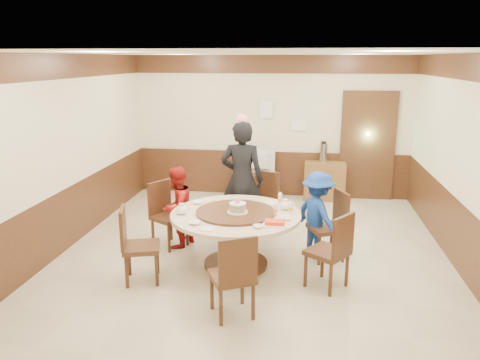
# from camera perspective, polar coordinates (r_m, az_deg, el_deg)

# --- Properties ---
(room) EXTENTS (6.00, 6.04, 2.84)m
(room) POSITION_cam_1_polar(r_m,az_deg,el_deg) (6.60, 1.90, 0.09)
(room) COLOR #BFB499
(room) RESTS_ON ground
(banquet_table) EXTENTS (1.72, 1.72, 0.78)m
(banquet_table) POSITION_cam_1_polar(r_m,az_deg,el_deg) (6.27, -0.51, -5.94)
(banquet_table) COLOR #432515
(banquet_table) RESTS_ON ground
(chair_0) EXTENTS (0.59, 0.58, 0.97)m
(chair_0) POSITION_cam_1_polar(r_m,az_deg,el_deg) (6.69, 10.61, -6.94)
(chair_0) COLOR #432515
(chair_0) RESTS_ON ground
(chair_1) EXTENTS (0.57, 0.58, 0.97)m
(chair_1) POSITION_cam_1_polar(r_m,az_deg,el_deg) (7.56, 2.66, -4.15)
(chair_1) COLOR #432515
(chair_1) RESTS_ON ground
(chair_2) EXTENTS (0.61, 0.61, 0.97)m
(chair_2) POSITION_cam_1_polar(r_m,az_deg,el_deg) (7.09, -8.68, -5.59)
(chair_2) COLOR #432515
(chair_2) RESTS_ON ground
(chair_3) EXTENTS (0.55, 0.55, 0.97)m
(chair_3) POSITION_cam_1_polar(r_m,az_deg,el_deg) (6.07, -12.07, -9.29)
(chair_3) COLOR #432515
(chair_3) RESTS_ON ground
(chair_4) EXTENTS (0.59, 0.60, 0.97)m
(chair_4) POSITION_cam_1_polar(r_m,az_deg,el_deg) (5.20, -0.90, -13.23)
(chair_4) COLOR #432515
(chair_4) RESTS_ON ground
(chair_5) EXTENTS (0.62, 0.61, 0.97)m
(chair_5) POSITION_cam_1_polar(r_m,az_deg,el_deg) (5.89, 10.71, -10.02)
(chair_5) COLOR #432515
(chair_5) RESTS_ON ground
(person_standing) EXTENTS (0.70, 0.48, 1.84)m
(person_standing) POSITION_cam_1_polar(r_m,az_deg,el_deg) (7.22, 0.25, 0.06)
(person_standing) COLOR black
(person_standing) RESTS_ON ground
(person_red) EXTENTS (0.63, 0.71, 1.21)m
(person_red) POSITION_cam_1_polar(r_m,az_deg,el_deg) (6.96, -7.71, -3.31)
(person_red) COLOR #A01915
(person_red) RESTS_ON ground
(person_blue) EXTENTS (0.85, 0.91, 1.23)m
(person_blue) POSITION_cam_1_polar(r_m,az_deg,el_deg) (6.63, 9.46, -4.23)
(person_blue) COLOR navy
(person_blue) RESTS_ON ground
(birthday_cake) EXTENTS (0.28, 0.28, 0.19)m
(birthday_cake) POSITION_cam_1_polar(r_m,az_deg,el_deg) (6.11, -0.30, -3.37)
(birthday_cake) COLOR white
(birthday_cake) RESTS_ON banquet_table
(teapot_left) EXTENTS (0.17, 0.15, 0.13)m
(teapot_left) POSITION_cam_1_polar(r_m,az_deg,el_deg) (6.18, -7.12, -3.62)
(teapot_left) COLOR white
(teapot_left) RESTS_ON banquet_table
(teapot_right) EXTENTS (0.17, 0.15, 0.13)m
(teapot_right) POSITION_cam_1_polar(r_m,az_deg,el_deg) (6.35, 5.54, -3.10)
(teapot_right) COLOR white
(teapot_right) RESTS_ON banquet_table
(bowl_0) EXTENTS (0.15, 0.15, 0.04)m
(bowl_0) POSITION_cam_1_polar(r_m,az_deg,el_deg) (6.62, -5.14, -2.73)
(bowl_0) COLOR white
(bowl_0) RESTS_ON banquet_table
(bowl_1) EXTENTS (0.12, 0.12, 0.04)m
(bowl_1) POSITION_cam_1_polar(r_m,az_deg,el_deg) (5.67, 2.18, -5.67)
(bowl_1) COLOR white
(bowl_1) RESTS_ON banquet_table
(bowl_2) EXTENTS (0.15, 0.15, 0.04)m
(bowl_2) POSITION_cam_1_polar(r_m,az_deg,el_deg) (5.81, -5.55, -5.22)
(bowl_2) COLOR white
(bowl_2) RESTS_ON banquet_table
(bowl_3) EXTENTS (0.14, 0.14, 0.04)m
(bowl_3) POSITION_cam_1_polar(r_m,az_deg,el_deg) (5.96, 5.56, -4.69)
(bowl_3) COLOR white
(bowl_3) RESTS_ON banquet_table
(saucer_near) EXTENTS (0.18, 0.18, 0.01)m
(saucer_near) POSITION_cam_1_polar(r_m,az_deg,el_deg) (5.63, -4.04, -5.97)
(saucer_near) COLOR white
(saucer_near) RESTS_ON banquet_table
(saucer_far) EXTENTS (0.18, 0.18, 0.01)m
(saucer_far) POSITION_cam_1_polar(r_m,az_deg,el_deg) (6.62, 3.99, -2.80)
(saucer_far) COLOR white
(saucer_far) RESTS_ON banquet_table
(shrimp_platter) EXTENTS (0.30, 0.20, 0.06)m
(shrimp_platter) POSITION_cam_1_polar(r_m,az_deg,el_deg) (5.76, 4.28, -5.28)
(shrimp_platter) COLOR white
(shrimp_platter) RESTS_ON banquet_table
(bottle_0) EXTENTS (0.06, 0.06, 0.16)m
(bottle_0) POSITION_cam_1_polar(r_m,az_deg,el_deg) (6.10, 4.36, -3.61)
(bottle_0) COLOR white
(bottle_0) RESTS_ON banquet_table
(bottle_1) EXTENTS (0.06, 0.06, 0.16)m
(bottle_1) POSITION_cam_1_polar(r_m,az_deg,el_deg) (6.17, 6.18, -3.44)
(bottle_1) COLOR white
(bottle_1) RESTS_ON banquet_table
(bottle_2) EXTENTS (0.06, 0.06, 0.16)m
(bottle_2) POSITION_cam_1_polar(r_m,az_deg,el_deg) (6.54, 4.92, -2.36)
(bottle_2) COLOR white
(bottle_2) RESTS_ON banquet_table
(tv_stand) EXTENTS (0.85, 0.45, 0.50)m
(tv_stand) POSITION_cam_1_polar(r_m,az_deg,el_deg) (9.47, 1.73, -0.59)
(tv_stand) COLOR #432515
(tv_stand) RESTS_ON ground
(television) EXTENTS (0.83, 0.16, 0.47)m
(television) POSITION_cam_1_polar(r_m,az_deg,el_deg) (9.36, 1.76, 2.29)
(television) COLOR gray
(television) RESTS_ON tv_stand
(side_cabinet) EXTENTS (0.80, 0.40, 0.75)m
(side_cabinet) POSITION_cam_1_polar(r_m,az_deg,el_deg) (9.43, 10.25, -0.11)
(side_cabinet) COLOR brown
(side_cabinet) RESTS_ON ground
(thermos) EXTENTS (0.15, 0.15, 0.38)m
(thermos) POSITION_cam_1_polar(r_m,az_deg,el_deg) (9.30, 10.12, 3.26)
(thermos) COLOR silver
(thermos) RESTS_ON side_cabinet
(notice_left) EXTENTS (0.25, 0.00, 0.35)m
(notice_left) POSITION_cam_1_polar(r_m,az_deg,el_deg) (9.38, 3.22, 8.57)
(notice_left) COLOR white
(notice_left) RESTS_ON room
(notice_right) EXTENTS (0.30, 0.00, 0.22)m
(notice_right) POSITION_cam_1_polar(r_m,az_deg,el_deg) (9.38, 7.18, 6.64)
(notice_right) COLOR white
(notice_right) RESTS_ON room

